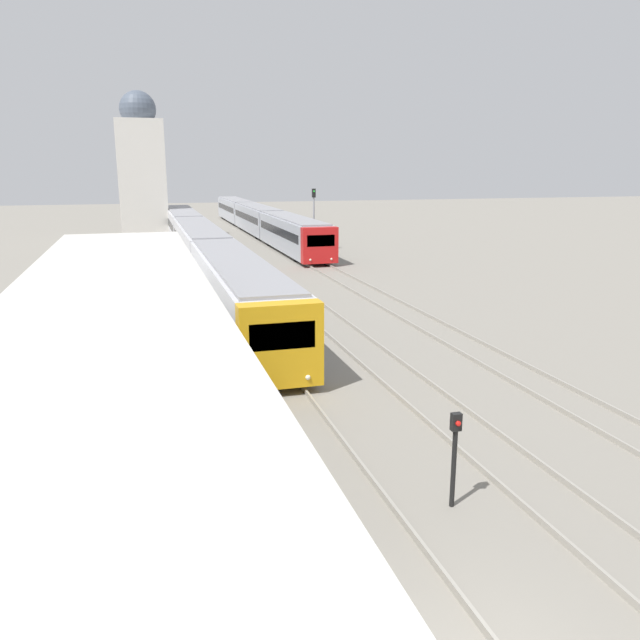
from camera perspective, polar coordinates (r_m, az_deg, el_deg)
The scene contains 7 objects.
platform_canopy at distance 13.38m, azimuth -18.42°, elevation 2.35°, with size 4.00×22.44×3.37m.
person_on_platform at distance 14.58m, azimuth -9.04°, elevation -5.39°, with size 0.40×0.40×1.66m.
train_near at distance 42.66m, azimuth -10.88°, elevation 6.72°, with size 2.55×50.06×2.94m.
train_far at distance 65.51m, azimuth -5.68°, elevation 9.23°, with size 2.53×46.89×2.86m.
signal_post_near at distance 12.90m, azimuth 12.21°, elevation -11.53°, with size 0.20×0.21×2.01m.
signal_mast_far at distance 51.39m, azimuth -0.57°, elevation 9.84°, with size 0.28×0.29×5.05m.
distant_domed_building at distance 62.17m, azimuth -15.99°, elevation 13.03°, with size 4.27×4.27×13.54m.
Camera 1 is at (-3.77, -5.96, 6.68)m, focal length 35.00 mm.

